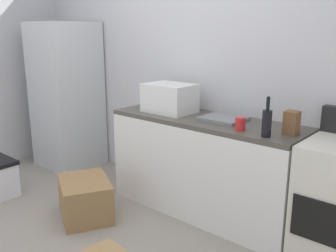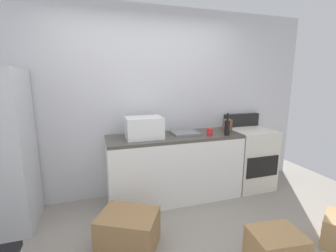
# 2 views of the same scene
# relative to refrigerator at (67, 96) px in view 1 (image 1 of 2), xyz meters

# --- Properties ---
(wall_back) EXTENTS (5.00, 0.10, 2.60)m
(wall_back) POSITION_rel_refrigerator_xyz_m (1.75, 0.40, 0.42)
(wall_back) COLOR silver
(wall_back) RESTS_ON ground_plane
(kitchen_counter) EXTENTS (1.80, 0.60, 0.90)m
(kitchen_counter) POSITION_rel_refrigerator_xyz_m (2.05, 0.05, -0.43)
(kitchen_counter) COLOR white
(kitchen_counter) RESTS_ON ground_plane
(refrigerator) EXTENTS (0.68, 0.66, 1.76)m
(refrigerator) POSITION_rel_refrigerator_xyz_m (0.00, 0.00, 0.00)
(refrigerator) COLOR silver
(refrigerator) RESTS_ON ground_plane
(microwave) EXTENTS (0.46, 0.34, 0.27)m
(microwave) POSITION_rel_refrigerator_xyz_m (1.63, 0.04, 0.16)
(microwave) COLOR white
(microwave) RESTS_ON kitchen_counter
(sink_basin) EXTENTS (0.36, 0.32, 0.03)m
(sink_basin) POSITION_rel_refrigerator_xyz_m (2.21, 0.08, 0.04)
(sink_basin) COLOR slate
(sink_basin) RESTS_ON kitchen_counter
(wine_bottle) EXTENTS (0.07, 0.07, 0.30)m
(wine_bottle) POSITION_rel_refrigerator_xyz_m (2.73, -0.15, 0.13)
(wine_bottle) COLOR black
(wine_bottle) RESTS_ON kitchen_counter
(coffee_mug) EXTENTS (0.08, 0.08, 0.10)m
(coffee_mug) POSITION_rel_refrigerator_xyz_m (2.49, -0.11, 0.07)
(coffee_mug) COLOR red
(coffee_mug) RESTS_ON kitchen_counter
(knife_block) EXTENTS (0.10, 0.10, 0.18)m
(knife_block) POSITION_rel_refrigerator_xyz_m (2.84, 0.02, 0.11)
(knife_block) COLOR brown
(knife_block) RESTS_ON kitchen_counter
(cardboard_box_medium) EXTENTS (0.69, 0.63, 0.35)m
(cardboard_box_medium) POSITION_rel_refrigerator_xyz_m (1.30, -0.75, -0.70)
(cardboard_box_medium) COLOR olive
(cardboard_box_medium) RESTS_ON ground_plane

